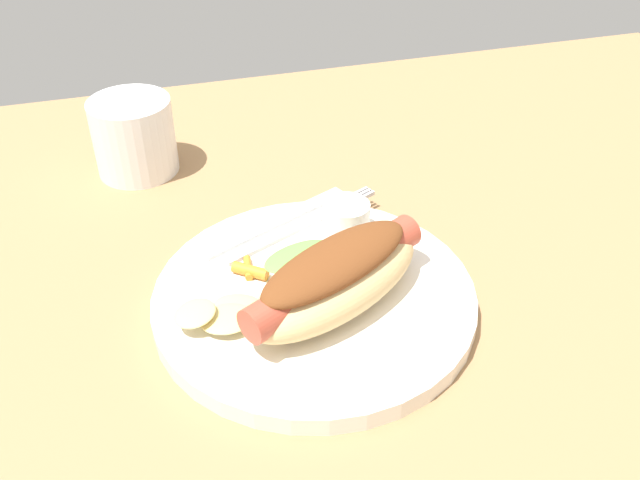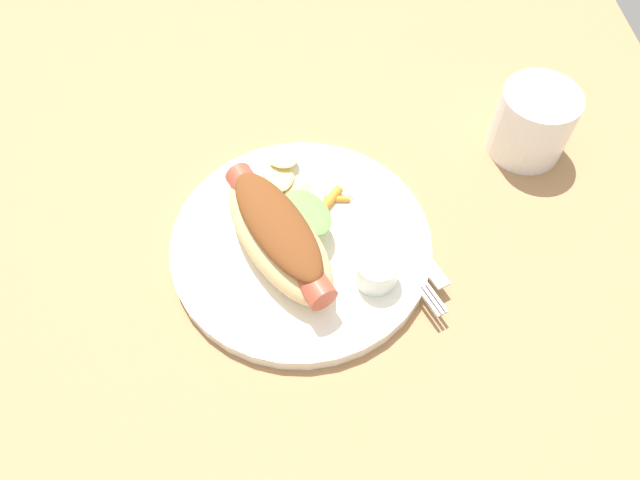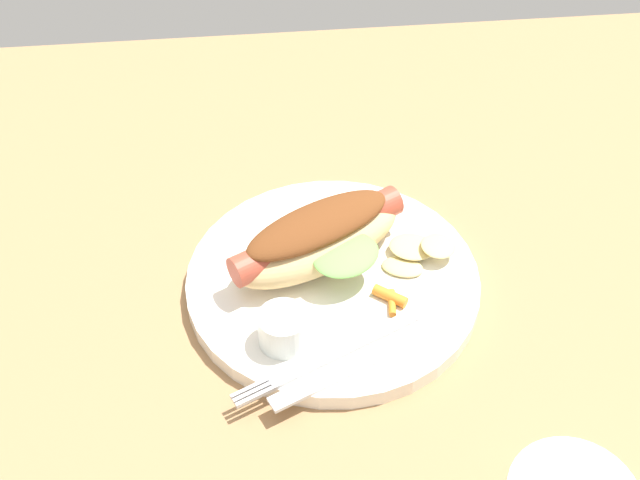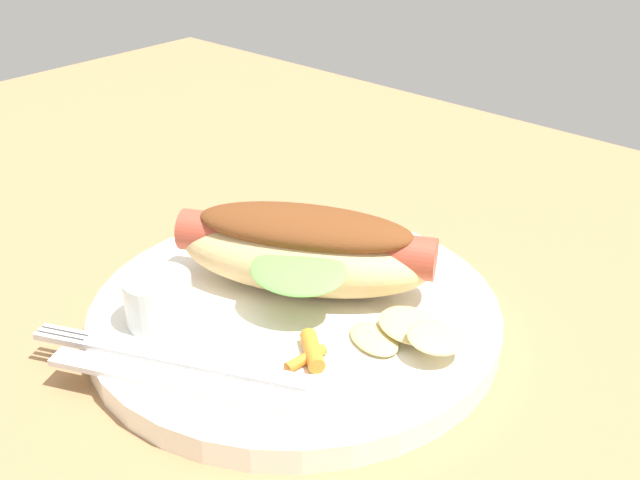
# 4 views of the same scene
# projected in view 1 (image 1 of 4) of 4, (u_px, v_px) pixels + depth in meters

# --- Properties ---
(ground_plane) EXTENTS (1.20, 0.90, 0.02)m
(ground_plane) POSITION_uv_depth(u_px,v_px,m) (356.00, 300.00, 0.59)
(ground_plane) COLOR #9E754C
(plate) EXTENTS (0.26, 0.26, 0.02)m
(plate) POSITION_uv_depth(u_px,v_px,m) (314.00, 298.00, 0.56)
(plate) COLOR white
(plate) RESTS_ON ground_plane
(hot_dog) EXTENTS (0.18, 0.13, 0.05)m
(hot_dog) POSITION_uv_depth(u_px,v_px,m) (335.00, 277.00, 0.53)
(hot_dog) COLOR #DBB77A
(hot_dog) RESTS_ON plate
(sauce_ramekin) EXTENTS (0.04, 0.04, 0.03)m
(sauce_ramekin) POSITION_uv_depth(u_px,v_px,m) (346.00, 219.00, 0.61)
(sauce_ramekin) COLOR white
(sauce_ramekin) RESTS_ON plate
(fork) EXTENTS (0.16, 0.08, 0.00)m
(fork) POSITION_uv_depth(u_px,v_px,m) (300.00, 225.00, 0.63)
(fork) COLOR silver
(fork) RESTS_ON plate
(knife) EXTENTS (0.15, 0.08, 0.00)m
(knife) POSITION_uv_depth(u_px,v_px,m) (276.00, 222.00, 0.63)
(knife) COLOR silver
(knife) RESTS_ON plate
(chips_pile) EXTENTS (0.08, 0.06, 0.02)m
(chips_pile) POSITION_uv_depth(u_px,v_px,m) (220.00, 313.00, 0.53)
(chips_pile) COLOR #D8C378
(chips_pile) RESTS_ON plate
(carrot_garnish) EXTENTS (0.03, 0.03, 0.01)m
(carrot_garnish) POSITION_uv_depth(u_px,v_px,m) (250.00, 270.00, 0.57)
(carrot_garnish) COLOR orange
(carrot_garnish) RESTS_ON plate
(drinking_cup) EXTENTS (0.08, 0.08, 0.08)m
(drinking_cup) POSITION_uv_depth(u_px,v_px,m) (134.00, 136.00, 0.72)
(drinking_cup) COLOR white
(drinking_cup) RESTS_ON ground_plane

